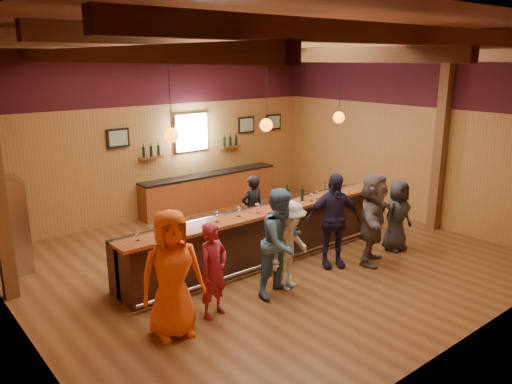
% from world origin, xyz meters
% --- Properties ---
extents(room, '(9.04, 9.00, 4.52)m').
position_xyz_m(room, '(0.00, 0.06, 3.21)').
color(room, brown).
rests_on(room, ground).
extents(bar_counter, '(6.30, 1.07, 1.11)m').
position_xyz_m(bar_counter, '(0.02, 0.15, 0.52)').
color(bar_counter, black).
rests_on(bar_counter, ground).
extents(back_bar_cabinet, '(4.00, 0.52, 0.95)m').
position_xyz_m(back_bar_cabinet, '(1.20, 3.72, 0.48)').
color(back_bar_cabinet, brown).
rests_on(back_bar_cabinet, ground).
extents(window, '(0.95, 0.09, 0.95)m').
position_xyz_m(window, '(0.80, 3.95, 2.05)').
color(window, silver).
rests_on(window, room).
extents(framed_pictures, '(5.35, 0.05, 0.45)m').
position_xyz_m(framed_pictures, '(1.67, 3.94, 2.10)').
color(framed_pictures, black).
rests_on(framed_pictures, room).
extents(wine_shelves, '(3.00, 0.18, 0.30)m').
position_xyz_m(wine_shelves, '(0.80, 3.88, 1.62)').
color(wine_shelves, brown).
rests_on(wine_shelves, room).
extents(pendant_lights, '(4.24, 0.24, 1.37)m').
position_xyz_m(pendant_lights, '(0.00, 0.00, 2.71)').
color(pendant_lights, black).
rests_on(pendant_lights, room).
extents(stainless_fridge, '(0.70, 0.70, 1.80)m').
position_xyz_m(stainless_fridge, '(-4.10, 2.60, 0.90)').
color(stainless_fridge, silver).
rests_on(stainless_fridge, ground).
extents(customer_orange, '(1.03, 0.78, 1.90)m').
position_xyz_m(customer_orange, '(-2.80, -1.26, 0.95)').
color(customer_orange, '#F65717').
rests_on(customer_orange, ground).
extents(customer_redvest, '(0.63, 0.49, 1.52)m').
position_xyz_m(customer_redvest, '(-2.03, -1.17, 0.76)').
color(customer_redvest, maroon).
rests_on(customer_redvest, ground).
extents(customer_denim, '(1.01, 0.84, 1.86)m').
position_xyz_m(customer_denim, '(-0.72, -1.26, 0.93)').
color(customer_denim, teal).
rests_on(customer_denim, ground).
extents(customer_white, '(1.13, 0.83, 1.58)m').
position_xyz_m(customer_white, '(-0.47, -1.19, 0.79)').
color(customer_white, beige).
rests_on(customer_white, ground).
extents(customer_navy, '(1.17, 0.90, 1.84)m').
position_xyz_m(customer_navy, '(0.82, -1.01, 0.92)').
color(customer_navy, '#1F1B36').
rests_on(customer_navy, ground).
extents(customer_brown, '(1.72, 1.30, 1.81)m').
position_xyz_m(customer_brown, '(1.54, -1.38, 0.91)').
color(customer_brown, '#5F504C').
rests_on(customer_brown, ground).
extents(customer_dark, '(0.74, 0.49, 1.49)m').
position_xyz_m(customer_dark, '(2.50, -1.27, 0.75)').
color(customer_dark, '#2A292C').
rests_on(customer_dark, ground).
extents(bartender, '(0.57, 0.39, 1.51)m').
position_xyz_m(bartender, '(0.42, 0.93, 0.76)').
color(bartender, black).
rests_on(bartender, ground).
extents(ice_bucket, '(0.21, 0.21, 0.22)m').
position_xyz_m(ice_bucket, '(0.37, -0.17, 1.22)').
color(ice_bucket, brown).
rests_on(ice_bucket, bar_counter).
extents(bottle_a, '(0.08, 0.08, 0.36)m').
position_xyz_m(bottle_a, '(0.54, -0.02, 1.25)').
color(bottle_a, black).
rests_on(bottle_a, bar_counter).
extents(bottle_b, '(0.07, 0.07, 0.31)m').
position_xyz_m(bottle_b, '(0.86, -0.13, 1.23)').
color(bottle_b, black).
rests_on(bottle_b, bar_counter).
extents(glass_a, '(0.08, 0.08, 0.17)m').
position_xyz_m(glass_a, '(-2.76, -0.13, 1.23)').
color(glass_a, silver).
rests_on(glass_a, bar_counter).
extents(glass_b, '(0.09, 0.09, 0.20)m').
position_xyz_m(glass_b, '(-2.03, -0.22, 1.25)').
color(glass_b, silver).
rests_on(glass_b, bar_counter).
extents(glass_c, '(0.09, 0.09, 0.20)m').
position_xyz_m(glass_c, '(-1.25, -0.15, 1.25)').
color(glass_c, silver).
rests_on(glass_c, bar_counter).
extents(glass_d, '(0.09, 0.09, 0.20)m').
position_xyz_m(glass_d, '(-0.77, -0.14, 1.25)').
color(glass_d, silver).
rests_on(glass_d, bar_counter).
extents(glass_e, '(0.09, 0.09, 0.20)m').
position_xyz_m(glass_e, '(-0.37, -0.21, 1.25)').
color(glass_e, silver).
rests_on(glass_e, bar_counter).
extents(glass_f, '(0.08, 0.08, 0.18)m').
position_xyz_m(glass_f, '(0.97, -0.27, 1.24)').
color(glass_f, silver).
rests_on(glass_f, bar_counter).
extents(glass_g, '(0.08, 0.08, 0.17)m').
position_xyz_m(glass_g, '(1.19, -0.22, 1.23)').
color(glass_g, silver).
rests_on(glass_g, bar_counter).
extents(glass_h, '(0.08, 0.08, 0.19)m').
position_xyz_m(glass_h, '(1.92, -0.12, 1.24)').
color(glass_h, silver).
rests_on(glass_h, bar_counter).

